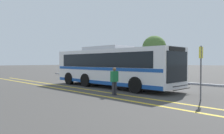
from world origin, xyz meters
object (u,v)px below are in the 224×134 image
object	(u,v)px
pedestrian_0	(114,80)
bus_stop_sign	(201,66)
parked_car_0	(87,72)
parked_car_1	(130,74)
transit_bus	(112,66)
tree_0	(154,48)

from	to	relation	value
pedestrian_0	bus_stop_sign	bearing A→B (deg)	-61.25
parked_car_0	pedestrian_0	size ratio (longest dim) A/B	3.00
parked_car_1	pedestrian_0	distance (m)	8.88
bus_stop_sign	parked_car_1	bearing A→B (deg)	-120.35
parked_car_0	pedestrian_0	distance (m)	14.31
transit_bus	tree_0	size ratio (longest dim) A/B	2.17
parked_car_1	tree_0	bearing A→B (deg)	9.74
transit_bus	tree_0	distance (m)	11.60
parked_car_0	transit_bus	bearing A→B (deg)	59.72
bus_stop_sign	tree_0	xyz separation A→B (m)	(-10.93, 11.55, 1.93)
bus_stop_sign	parked_car_0	bearing A→B (deg)	-109.18
bus_stop_sign	tree_0	world-z (taller)	tree_0
parked_car_0	bus_stop_sign	bearing A→B (deg)	67.97
parked_car_0	parked_car_1	xyz separation A→B (m)	(7.06, -0.16, 0.01)
tree_0	parked_car_0	bearing A→B (deg)	-132.29
pedestrian_0	parked_car_0	bearing A→B (deg)	64.06
parked_car_0	bus_stop_sign	xyz separation A→B (m)	(16.44, -5.49, 0.99)
transit_bus	parked_car_1	size ratio (longest dim) A/B	2.19
parked_car_1	tree_0	world-z (taller)	tree_0
transit_bus	parked_car_1	bearing A→B (deg)	-154.12
parked_car_0	parked_car_1	world-z (taller)	parked_car_1
transit_bus	tree_0	bearing A→B (deg)	-161.11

